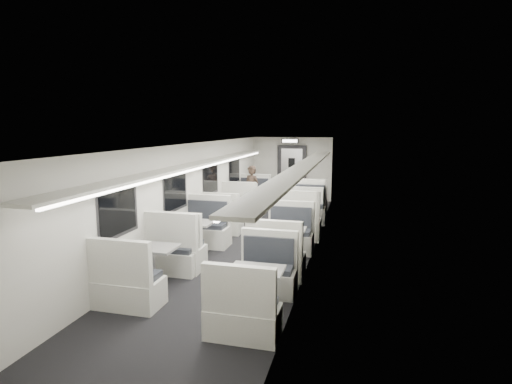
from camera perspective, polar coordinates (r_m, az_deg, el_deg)
The scene contains 19 objects.
room at distance 9.48m, azimuth -0.61°, elevation -0.36°, with size 3.24×12.24×2.64m.
booth_left_a at distance 12.95m, azimuth -1.22°, elevation -1.37°, with size 1.08×2.20×1.18m.
booth_left_b at distance 11.35m, azimuth -3.53°, elevation -3.04°, with size 1.02×2.07×1.11m.
booth_left_c at distance 8.80m, azimuth -9.10°, elevation -6.58°, with size 1.10×2.23×1.19m.
booth_left_d at distance 7.32m, azimuth -14.56°, elevation -10.23°, with size 1.05×2.13×1.14m.
booth_right_a at distance 12.65m, azimuth 7.64°, elevation -1.87°, with size 0.99×2.00×1.07m.
booth_right_b at distance 10.94m, azimuth 6.57°, elevation -3.27°, with size 1.16×2.35×1.26m.
booth_right_c at distance 8.30m, azimuth 3.96°, elevation -7.62°, with size 1.05×2.13×1.14m.
booth_right_d at distance 6.20m, azimuth 0.06°, elevation -13.82°, with size 0.98×1.99×1.07m.
passenger at distance 12.79m, azimuth -0.66°, elevation 0.28°, with size 0.57×0.38×1.57m, color black.
window_a at distance 13.11m, azimuth -3.09°, elevation 2.98°, with size 0.02×1.18×0.84m, color black.
window_b at distance 11.04m, azimuth -6.49°, elevation 1.75°, with size 0.02×1.18×0.84m, color black.
window_c at distance 9.04m, azimuth -11.41°, elevation -0.06°, with size 0.02×1.18×0.84m, color black.
window_d at distance 7.16m, azimuth -19.02°, elevation -2.84°, with size 0.02×1.18×0.84m, color black.
luggage_rack_left at distance 9.51m, azimuth -8.37°, elevation 3.92°, with size 0.46×10.40×0.09m.
luggage_rack_right at distance 8.86m, azimuth 6.70°, elevation 3.57°, with size 0.46×10.40×0.09m.
vestibule_door at distance 15.26m, azimuth 5.11°, elevation 2.68°, with size 1.10×0.13×2.10m.
exit_sign at distance 14.69m, azimuth 4.88°, elevation 7.28°, with size 0.62×0.12×0.16m.
wall_notice at distance 15.10m, azimuth 7.95°, elevation 4.32°, with size 0.32×0.02×0.40m, color white.
Camera 1 is at (2.40, -9.04, 2.79)m, focal length 28.00 mm.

